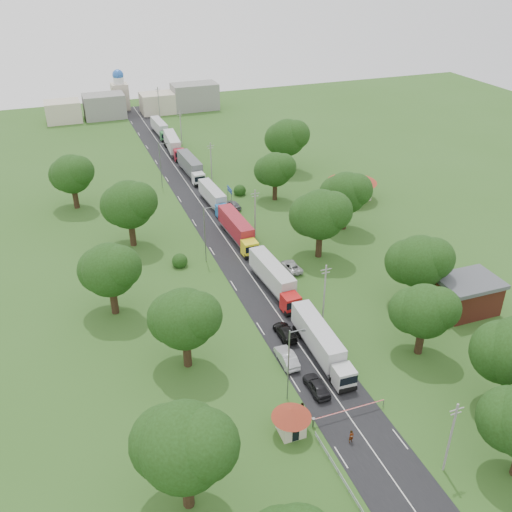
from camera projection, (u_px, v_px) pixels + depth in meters
name	position (u px, v px, depth m)	size (l,w,h in m)	color
ground	(269.00, 301.00, 85.44)	(260.00, 260.00, 0.00)	#2E561C
road	(228.00, 243.00, 101.81)	(8.00, 200.00, 0.04)	black
boom_barrier	(339.00, 413.00, 64.13)	(9.22, 0.35, 1.18)	slate
guard_booth	(291.00, 418.00, 61.75)	(4.40, 4.40, 3.45)	beige
guard_rail	(352.00, 500.00, 55.28)	(0.10, 17.00, 1.70)	slate
info_sign	(230.00, 193.00, 114.19)	(0.12, 3.10, 4.10)	slate
pole_0	(451.00, 437.00, 56.16)	(1.60, 0.24, 9.00)	gray
pole_1	(324.00, 292.00, 79.08)	(1.60, 0.24, 9.00)	gray
pole_2	(255.00, 212.00, 102.00)	(1.60, 0.24, 9.00)	gray
pole_3	(211.00, 162.00, 124.92)	(1.60, 0.24, 9.00)	gray
pole_4	(181.00, 127.00, 147.84)	(1.60, 0.24, 9.00)	gray
pole_5	(159.00, 102.00, 170.76)	(1.60, 0.24, 9.00)	gray
lamp_0	(290.00, 362.00, 64.74)	(2.03, 0.22, 10.00)	slate
lamp_1	(206.00, 232.00, 93.39)	(2.03, 0.22, 10.00)	slate
lamp_2	(161.00, 162.00, 122.04)	(2.03, 0.22, 10.00)	slate
tree_2	(424.00, 310.00, 71.82)	(8.00, 8.00, 10.10)	#382616
tree_3	(419.00, 261.00, 81.52)	(8.80, 8.80, 11.07)	#382616
tree_4	(320.00, 214.00, 93.85)	(9.60, 9.60, 12.05)	#382616
tree_5	(346.00, 193.00, 103.41)	(8.80, 8.80, 11.07)	#382616
tree_6	(275.00, 169.00, 115.51)	(8.00, 8.00, 10.10)	#382616
tree_7	(287.00, 137.00, 129.91)	(9.60, 9.60, 12.05)	#382616
tree_9	(183.00, 445.00, 51.15)	(9.60, 9.60, 12.05)	#382616
tree_10	(184.00, 318.00, 69.32)	(8.80, 8.80, 11.07)	#382616
tree_11	(109.00, 269.00, 79.49)	(8.80, 8.80, 11.07)	#382616
tree_12	(129.00, 204.00, 97.37)	(9.60, 9.60, 12.05)	#382616
tree_13	(71.00, 174.00, 111.63)	(8.80, 8.80, 11.07)	#382616
house_brick	(467.00, 295.00, 82.17)	(8.60, 6.60, 5.20)	maroon
house_cream	(352.00, 182.00, 117.27)	(10.08, 10.08, 5.80)	beige
distant_town	(140.00, 103.00, 173.98)	(52.00, 8.00, 8.00)	gray
church	(120.00, 92.00, 178.19)	(5.00, 5.00, 12.30)	beige
truck_0	(321.00, 342.00, 73.34)	(2.88, 14.81, 4.10)	silver
truck_1	(274.00, 278.00, 87.18)	(3.27, 14.89, 4.11)	red
truck_2	(238.00, 229.00, 101.70)	(3.00, 14.95, 4.14)	yellow
truck_3	(214.00, 197.00, 114.70)	(2.87, 13.51, 3.73)	#1C64A8
truck_4	(191.00, 166.00, 129.53)	(3.08, 14.88, 4.11)	silver
truck_5	(173.00, 144.00, 143.25)	(3.43, 15.21, 4.20)	maroon
truck_6	(160.00, 128.00, 156.26)	(2.76, 13.61, 3.76)	#2B7339
car_lane_front	(317.00, 386.00, 68.16)	(1.93, 4.78, 1.63)	black
car_lane_mid	(287.00, 357.00, 72.73)	(1.77, 5.08, 1.68)	#ADAFB6
car_lane_rear	(285.00, 332.00, 77.58)	(2.08, 5.13, 1.49)	black
car_verge_near	(291.00, 267.00, 93.12)	(2.25, 4.89, 1.36)	#AFAFAF
car_verge_far	(233.00, 205.00, 114.45)	(1.84, 4.58, 1.56)	#585B5F
pedestrian_near	(351.00, 437.00, 61.22)	(0.58, 0.38, 1.60)	gray
pedestrian_booth	(302.00, 409.00, 64.86)	(0.77, 0.60, 1.59)	gray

